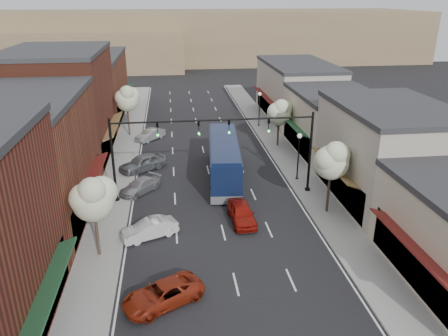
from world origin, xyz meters
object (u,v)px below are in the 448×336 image
object	(u,v)px
tree_right_near	(332,159)
parked_car_a	(163,294)
parked_car_b	(149,229)
parked_car_c	(140,186)
parked_car_d	(143,163)
lamp_post_near	(299,149)
red_hatchback	(242,213)
coach_bus	(224,159)
signal_mast_left	(143,147)
parked_car_e	(150,135)
tree_left_far	(127,98)
tree_right_far	(280,112)
lamp_post_far	(259,104)
tree_left_near	(93,197)
signal_mast_right	(283,141)

from	to	relation	value
tree_right_near	parked_car_a	bearing A→B (deg)	-143.90
parked_car_a	parked_car_b	xyz separation A→B (m)	(-0.95, 7.21, 0.02)
parked_car_c	parked_car_d	bearing A→B (deg)	131.54
lamp_post_near	red_hatchback	distance (m)	9.72
parked_car_a	parked_car_d	distance (m)	19.97
parked_car_b	coach_bus	bearing A→B (deg)	124.17
signal_mast_left	parked_car_a	distance (m)	13.87
red_hatchback	parked_car_d	xyz separation A→B (m)	(-7.74, 11.23, 0.07)
lamp_post_near	parked_car_d	world-z (taller)	lamp_post_near
coach_bus	parked_car_e	world-z (taller)	coach_bus
parked_car_d	parked_car_e	distance (m)	9.47
tree_right_near	red_hatchback	size ratio (longest dim) A/B	1.41
parked_car_a	parked_car_b	distance (m)	7.28
lamp_post_near	parked_car_c	xyz separation A→B (m)	(-14.00, -0.90, -2.42)
parked_car_b	parked_car_d	world-z (taller)	parked_car_d
parked_car_d	parked_car_c	bearing A→B (deg)	-35.44
signal_mast_left	parked_car_b	bearing A→B (deg)	-85.58
signal_mast_left	parked_car_a	bearing A→B (deg)	-83.89
parked_car_a	parked_car_d	bearing A→B (deg)	156.93
parked_car_b	parked_car_a	bearing A→B (deg)	-15.18
tree_right_near	tree_left_far	world-z (taller)	tree_left_far
parked_car_a	parked_car_e	distance (m)	29.37
signal_mast_left	tree_right_far	distance (m)	18.39
signal_mast_left	red_hatchback	distance (m)	9.35
signal_mast_left	parked_car_e	xyz separation A→B (m)	(-0.16, 16.12, -3.98)
signal_mast_left	lamp_post_far	size ratio (longest dim) A/B	1.85
tree_left_near	parked_car_b	xyz separation A→B (m)	(3.10, 2.06, -3.57)
red_hatchback	parked_car_b	xyz separation A→B (m)	(-6.69, -1.42, -0.07)
tree_left_near	parked_car_e	world-z (taller)	tree_left_near
coach_bus	parked_car_e	distance (m)	14.20
tree_right_far	tree_right_near	bearing A→B (deg)	-90.00
tree_left_far	parked_car_b	world-z (taller)	tree_left_far
signal_mast_right	coach_bus	distance (m)	6.43
tree_left_near	coach_bus	bearing A→B (deg)	51.36
parked_car_c	coach_bus	bearing A→B (deg)	58.44
lamp_post_near	coach_bus	distance (m)	6.76
lamp_post_near	red_hatchback	bearing A→B (deg)	-131.52
tree_right_far	tree_left_near	bearing A→B (deg)	-129.69
signal_mast_left	parked_car_b	distance (m)	7.21
tree_right_far	tree_left_near	xyz separation A→B (m)	(-16.60, -20.00, 0.23)
signal_mast_right	coach_bus	world-z (taller)	signal_mast_right
tree_right_near	lamp_post_far	distance (m)	24.11
tree_right_near	parked_car_b	world-z (taller)	tree_right_near
lamp_post_near	parked_car_b	xyz separation A→B (m)	(-12.96, -8.49, -2.36)
parked_car_a	parked_car_c	distance (m)	14.94
tree_right_far	parked_car_a	bearing A→B (deg)	-116.52
tree_left_near	parked_car_c	size ratio (longest dim) A/B	1.41
lamp_post_far	red_hatchback	size ratio (longest dim) A/B	1.05
tree_left_far	lamp_post_far	world-z (taller)	tree_left_far
tree_right_far	parked_car_a	size ratio (longest dim) A/B	1.21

